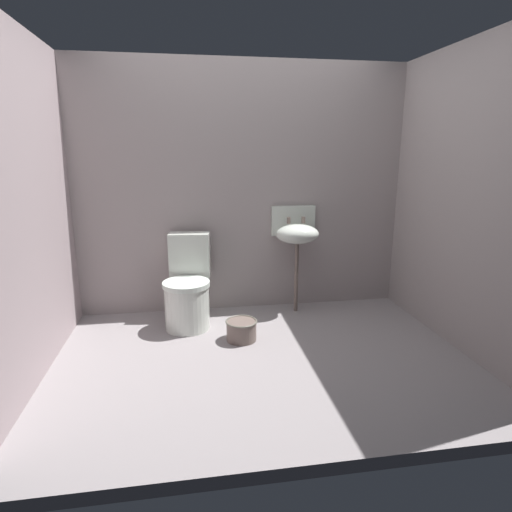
% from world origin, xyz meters
% --- Properties ---
extents(ground_plane, '(3.44, 2.40, 0.08)m').
position_xyz_m(ground_plane, '(0.00, 0.00, -0.04)').
color(ground_plane, gray).
extents(wall_back, '(3.44, 0.10, 2.28)m').
position_xyz_m(wall_back, '(0.00, 1.05, 1.14)').
color(wall_back, '#A19594').
rests_on(wall_back, ground).
extents(wall_left, '(0.10, 2.20, 2.28)m').
position_xyz_m(wall_left, '(-1.57, 0.10, 1.14)').
color(wall_left, '#A59295').
rests_on(wall_left, ground).
extents(wall_right, '(0.10, 2.20, 2.28)m').
position_xyz_m(wall_right, '(1.57, 0.10, 1.14)').
color(wall_right, '#9B908F').
rests_on(wall_right, ground).
extents(toilet_near_wall, '(0.45, 0.64, 0.78)m').
position_xyz_m(toilet_near_wall, '(-0.54, 0.65, 0.32)').
color(toilet_near_wall, silver).
rests_on(toilet_near_wall, ground).
extents(sink, '(0.42, 0.35, 0.99)m').
position_xyz_m(sink, '(0.48, 0.84, 0.75)').
color(sink, '#6D5C54').
rests_on(sink, ground).
extents(bucket, '(0.26, 0.26, 0.17)m').
position_xyz_m(bucket, '(-0.12, 0.25, 0.09)').
color(bucket, '#6D5C54').
rests_on(bucket, ground).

